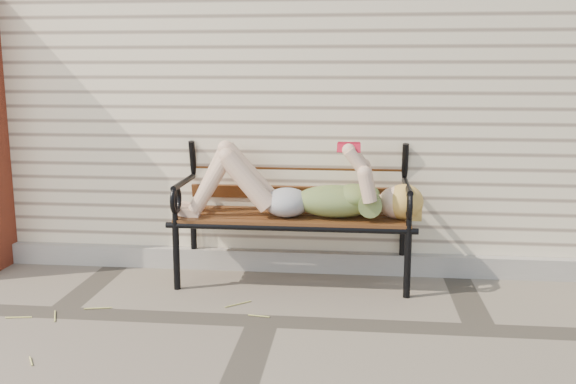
# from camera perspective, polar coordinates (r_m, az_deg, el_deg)

# --- Properties ---
(ground) EXTENTS (80.00, 80.00, 0.00)m
(ground) POSITION_cam_1_polar(r_m,az_deg,el_deg) (3.84, -2.24, -11.39)
(ground) COLOR #756A5A
(ground) RESTS_ON ground
(house_wall) EXTENTS (8.00, 4.00, 3.00)m
(house_wall) POSITION_cam_1_polar(r_m,az_deg,el_deg) (6.53, 1.54, 11.28)
(house_wall) COLOR #F5E5C0
(house_wall) RESTS_ON ground
(foundation_strip) EXTENTS (8.00, 0.10, 0.15)m
(foundation_strip) POSITION_cam_1_polar(r_m,az_deg,el_deg) (4.72, -0.53, -6.11)
(foundation_strip) COLOR #AFA89E
(foundation_strip) RESTS_ON ground
(garden_bench) EXTENTS (1.72, 0.69, 1.12)m
(garden_bench) POSITION_cam_1_polar(r_m,az_deg,el_deg) (4.44, 0.61, 0.13)
(garden_bench) COLOR black
(garden_bench) RESTS_ON ground
(reading_woman) EXTENTS (1.63, 0.37, 0.51)m
(reading_woman) POSITION_cam_1_polar(r_m,az_deg,el_deg) (4.30, 0.62, 0.28)
(reading_woman) COLOR #0A3A46
(reading_woman) RESTS_ON ground
(straw_scatter) EXTENTS (2.86, 1.47, 0.01)m
(straw_scatter) POSITION_cam_1_polar(r_m,az_deg,el_deg) (3.91, -21.11, -11.64)
(straw_scatter) COLOR #C7C161
(straw_scatter) RESTS_ON ground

